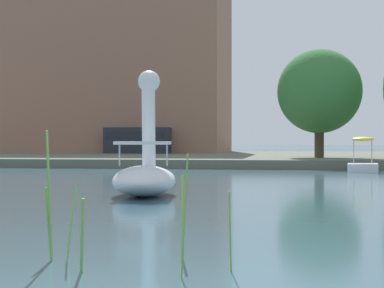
# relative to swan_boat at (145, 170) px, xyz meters

# --- Properties ---
(ground_plane) EXTENTS (410.57, 410.57, 0.00)m
(ground_plane) POSITION_rel_swan_boat_xyz_m (2.36, -10.97, -0.67)
(ground_plane) COLOR #385966
(shore_bank_far) EXTENTS (130.15, 27.61, 0.46)m
(shore_bank_far) POSITION_rel_swan_boat_xyz_m (2.36, 30.23, -0.44)
(shore_bank_far) COLOR #5B6051
(shore_bank_far) RESTS_ON ground_plane
(swan_boat) EXTENTS (1.93, 3.31, 3.36)m
(swan_boat) POSITION_rel_swan_boat_xyz_m (0.00, 0.00, 0.00)
(swan_boat) COLOR white
(swan_boat) RESTS_ON ground_plane
(pedal_boat_yellow) EXTENTS (1.52, 2.34, 1.60)m
(pedal_boat_yellow) POSITION_rel_swan_boat_xyz_m (6.86, 14.72, -0.28)
(pedal_boat_yellow) COLOR white
(pedal_boat_yellow) RESTS_ON ground_plane
(tree_broadleaf_behind_dock) EXTENTS (6.66, 6.59, 6.15)m
(tree_broadleaf_behind_dock) POSITION_rel_swan_boat_xyz_m (5.13, 22.27, 3.54)
(tree_broadleaf_behind_dock) COLOR #423323
(tree_broadleaf_behind_dock) RESTS_ON shore_bank_far
(parked_van) EXTENTS (4.89, 2.04, 1.92)m
(parked_van) POSITION_rel_swan_boat_xyz_m (-7.85, 32.56, 0.83)
(parked_van) COLOR #1E232D
(parked_van) RESTS_ON shore_bank_far
(apartment_block) EXTENTS (20.93, 11.39, 14.15)m
(apartment_block) POSITION_rel_swan_boat_xyz_m (-12.46, 38.86, 6.87)
(apartment_block) COLOR #996B56
(apartment_block) RESTS_ON shore_bank_far
(reed_clump_foreground) EXTENTS (3.32, 1.38, 1.56)m
(reed_clump_foreground) POSITION_rel_swan_boat_xyz_m (1.21, -9.87, -0.13)
(reed_clump_foreground) COLOR #669942
(reed_clump_foreground) RESTS_ON ground_plane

